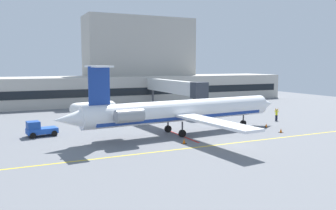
{
  "coord_description": "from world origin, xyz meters",
  "views": [
    {
      "loc": [
        -21.24,
        -31.16,
        8.78
      ],
      "look_at": [
        -0.26,
        13.67,
        3.0
      ],
      "focal_mm": 37.42,
      "sensor_mm": 36.0,
      "label": 1
    }
  ],
  "objects_px": {
    "regional_jet": "(180,111)",
    "marshaller": "(276,114)",
    "baggage_tug": "(39,129)",
    "pushback_tractor": "(158,113)",
    "fuel_tank": "(94,108)"
  },
  "relations": [
    {
      "from": "regional_jet",
      "to": "marshaller",
      "type": "xyz_separation_m",
      "value": [
        18.47,
        3.08,
        -1.96
      ]
    },
    {
      "from": "baggage_tug",
      "to": "pushback_tractor",
      "type": "distance_m",
      "value": 19.48
    },
    {
      "from": "baggage_tug",
      "to": "fuel_tank",
      "type": "xyz_separation_m",
      "value": [
        9.96,
        14.04,
        0.49
      ]
    },
    {
      "from": "regional_jet",
      "to": "pushback_tractor",
      "type": "height_order",
      "value": "regional_jet"
    },
    {
      "from": "pushback_tractor",
      "to": "marshaller",
      "type": "xyz_separation_m",
      "value": [
        16.27,
        -9.04,
        0.03
      ]
    },
    {
      "from": "regional_jet",
      "to": "fuel_tank",
      "type": "height_order",
      "value": "regional_jet"
    },
    {
      "from": "regional_jet",
      "to": "baggage_tug",
      "type": "relative_size",
      "value": 8.45
    },
    {
      "from": "fuel_tank",
      "to": "baggage_tug",
      "type": "bearing_deg",
      "value": -125.35
    },
    {
      "from": "marshaller",
      "to": "regional_jet",
      "type": "bearing_deg",
      "value": -170.54
    },
    {
      "from": "baggage_tug",
      "to": "marshaller",
      "type": "bearing_deg",
      "value": -4.84
    },
    {
      "from": "regional_jet",
      "to": "fuel_tank",
      "type": "distance_m",
      "value": 21.1
    },
    {
      "from": "regional_jet",
      "to": "pushback_tractor",
      "type": "xyz_separation_m",
      "value": [
        2.21,
        12.12,
        -1.98
      ]
    },
    {
      "from": "regional_jet",
      "to": "marshaller",
      "type": "relative_size",
      "value": 16.22
    },
    {
      "from": "baggage_tug",
      "to": "fuel_tank",
      "type": "relative_size",
      "value": 0.45
    },
    {
      "from": "pushback_tractor",
      "to": "fuel_tank",
      "type": "height_order",
      "value": "fuel_tank"
    }
  ]
}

